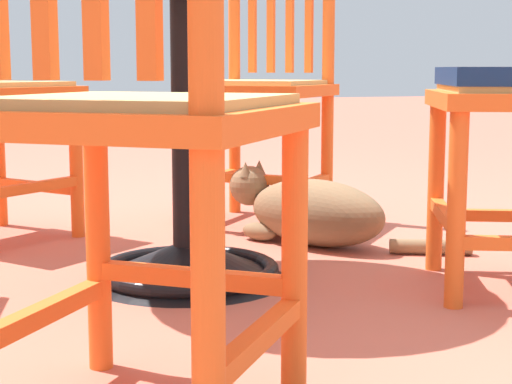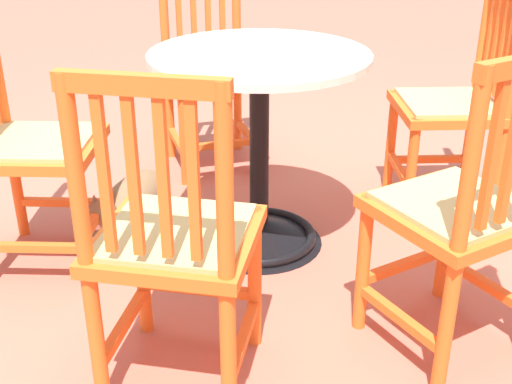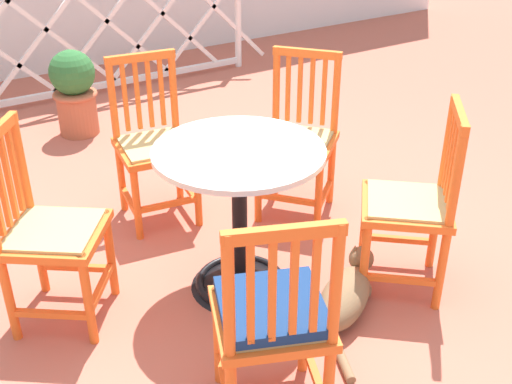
# 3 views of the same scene
# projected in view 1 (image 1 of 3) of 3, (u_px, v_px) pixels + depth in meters

# --- Properties ---
(ground_plane) EXTENTS (24.00, 24.00, 0.00)m
(ground_plane) POSITION_uv_depth(u_px,v_px,m) (207.00, 285.00, 1.96)
(ground_plane) COLOR #BC604C
(cafe_table) EXTENTS (0.76, 0.76, 0.73)m
(cafe_table) POSITION_uv_depth(u_px,v_px,m) (187.00, 162.00, 1.97)
(cafe_table) COLOR black
(cafe_table) RESTS_ON ground_plane
(orange_chair_facing_out) EXTENTS (0.56, 0.56, 0.91)m
(orange_chair_facing_out) POSITION_uv_depth(u_px,v_px,m) (130.00, 119.00, 1.12)
(orange_chair_facing_out) COLOR orange
(orange_chair_facing_out) RESTS_ON ground_plane
(orange_chair_near_fence) EXTENTS (0.56, 0.56, 0.91)m
(orange_chair_near_fence) POSITION_uv_depth(u_px,v_px,m) (263.00, 90.00, 2.70)
(orange_chair_near_fence) COLOR orange
(orange_chair_near_fence) RESTS_ON ground_plane
(tabby_cat) EXTENTS (0.54, 0.57, 0.23)m
(tabby_cat) POSITION_uv_depth(u_px,v_px,m) (306.00, 211.00, 2.41)
(tabby_cat) COLOR brown
(tabby_cat) RESTS_ON ground_plane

